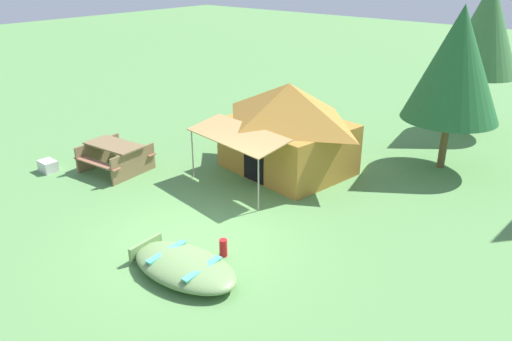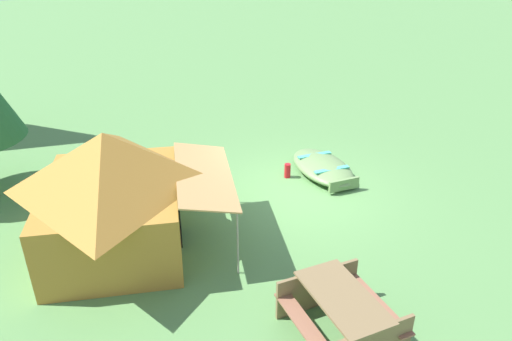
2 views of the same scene
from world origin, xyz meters
name	(u,v)px [view 2 (image 2 of 2)]	position (x,y,z in m)	size (l,w,h in m)	color
ground_plane	(297,194)	(0.00, 0.00, 0.00)	(80.00, 80.00, 0.00)	#588C4C
beached_rowboat	(323,167)	(0.78, -1.06, 0.20)	(2.41, 1.39, 0.38)	#698C51
canvas_cabin_tent	(111,190)	(-0.79, 4.29, 1.29)	(3.79, 4.16, 2.48)	#AD782D
picnic_table	(341,311)	(-4.43, 1.14, 0.49)	(1.78, 1.68, 0.80)	olive
fuel_can	(287,171)	(0.90, -0.11, 0.19)	(0.16, 0.16, 0.37)	red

